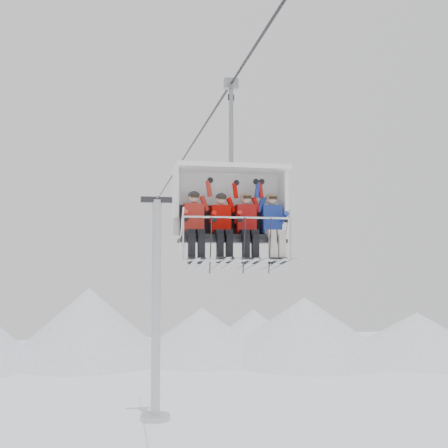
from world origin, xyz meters
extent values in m
cone|color=white|center=(-5.00, 44.00, 3.50)|extent=(16.00, 16.00, 7.00)
cone|color=white|center=(6.00, 43.00, 2.50)|extent=(14.00, 14.00, 5.00)
cone|color=white|center=(16.00, 41.00, 3.00)|extent=(18.00, 18.00, 6.00)
cone|color=white|center=(27.00, 39.00, 2.25)|extent=(16.00, 16.00, 4.50)
cone|color=white|center=(12.00, 46.00, 2.25)|extent=(12.00, 12.00, 4.50)
cylinder|color=#B4B7BC|center=(0.00, 22.00, 6.65)|extent=(0.56, 0.56, 13.30)
cylinder|color=#B4B7BC|center=(0.00, 22.00, 0.15)|extent=(1.80, 1.80, 0.30)
cube|color=#2C2C31|center=(0.00, 22.00, 13.30)|extent=(2.00, 0.35, 0.35)
cylinder|color=#2C2C31|center=(0.00, 0.00, 13.30)|extent=(0.06, 50.00, 0.06)
cube|color=black|center=(0.00, -0.92, 9.95)|extent=(2.18, 0.55, 0.10)
cube|color=black|center=(0.00, -0.66, 10.32)|extent=(2.18, 0.10, 0.63)
cube|color=#2C2C31|center=(0.00, -0.92, 9.86)|extent=(2.28, 0.60, 0.08)
cube|color=white|center=(0.00, -0.44, 10.71)|extent=(2.43, 0.10, 1.45)
cube|color=white|center=(0.00, -0.84, 11.44)|extent=(2.43, 0.90, 0.10)
cylinder|color=silver|center=(0.00, -1.47, 10.32)|extent=(2.22, 0.04, 0.04)
cylinder|color=silver|center=(0.00, -1.54, 9.45)|extent=(2.22, 0.04, 0.04)
cylinder|color=gray|center=(0.00, -0.82, 12.37)|extent=(0.10, 0.10, 1.86)
cube|color=gray|center=(0.00, -0.82, 13.30)|extent=(0.30, 0.18, 0.22)
cube|color=red|center=(-0.82, -0.88, 10.34)|extent=(0.42, 0.28, 0.61)
sphere|color=tan|center=(-0.82, -0.92, 10.77)|extent=(0.23, 0.23, 0.23)
cube|color=black|center=(-0.92, -1.32, 9.75)|extent=(0.14, 0.15, 0.50)
cube|color=black|center=(-0.72, -1.32, 9.75)|extent=(0.14, 0.15, 0.50)
cube|color=#AAACB4|center=(-0.92, -1.42, 9.36)|extent=(0.09, 1.69, 0.26)
cube|color=#AAACB4|center=(-0.72, -1.42, 9.36)|extent=(0.09, 1.69, 0.26)
cube|color=#CA0901|center=(-0.24, -0.88, 10.33)|extent=(0.40, 0.27, 0.59)
sphere|color=tan|center=(-0.24, -0.92, 10.75)|extent=(0.22, 0.22, 0.22)
cube|color=black|center=(-0.34, -1.32, 9.76)|extent=(0.13, 0.15, 0.48)
cube|color=black|center=(-0.14, -1.32, 9.76)|extent=(0.13, 0.15, 0.48)
cube|color=#AAACB4|center=(-0.34, -1.42, 9.38)|extent=(0.09, 1.69, 0.26)
cube|color=#AAACB4|center=(-0.14, -1.42, 9.38)|extent=(0.09, 1.69, 0.26)
cube|color=#AF1210|center=(0.31, -0.88, 10.34)|extent=(0.42, 0.28, 0.61)
sphere|color=tan|center=(0.31, -0.92, 10.77)|extent=(0.23, 0.23, 0.23)
cube|color=black|center=(0.21, -1.32, 9.75)|extent=(0.14, 0.15, 0.50)
cube|color=black|center=(0.40, -1.32, 9.75)|extent=(0.14, 0.15, 0.50)
cube|color=#AAACB4|center=(0.21, -1.42, 9.36)|extent=(0.09, 1.69, 0.26)
cube|color=#AAACB4|center=(0.40, -1.42, 9.36)|extent=(0.09, 1.69, 0.26)
cube|color=#1E3698|center=(0.87, -0.88, 10.34)|extent=(0.42, 0.28, 0.61)
sphere|color=tan|center=(0.87, -0.92, 10.77)|extent=(0.23, 0.23, 0.23)
cube|color=beige|center=(0.77, -1.32, 9.75)|extent=(0.14, 0.15, 0.50)
cube|color=beige|center=(0.97, -1.32, 9.75)|extent=(0.14, 0.15, 0.50)
cube|color=#AAACB4|center=(0.77, -1.42, 9.36)|extent=(0.09, 1.69, 0.26)
cube|color=#AAACB4|center=(0.97, -1.42, 9.36)|extent=(0.09, 1.69, 0.26)
camera|label=1|loc=(-2.41, -12.56, 9.39)|focal=45.00mm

